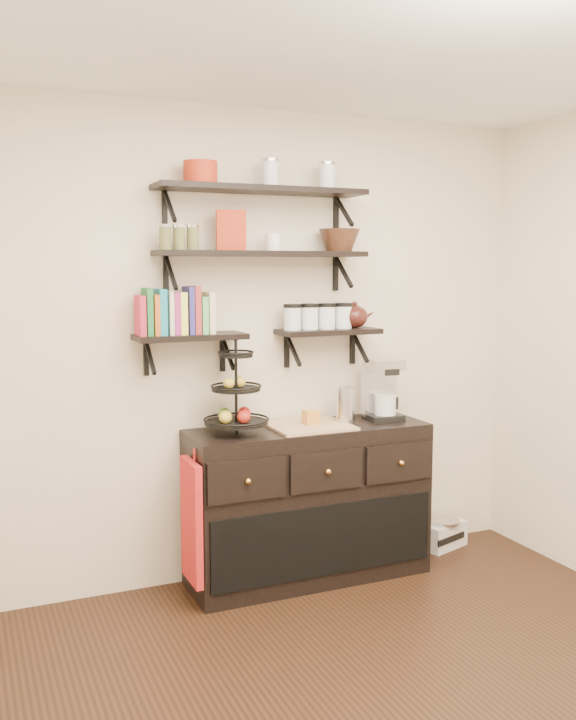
# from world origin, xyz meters

# --- Properties ---
(ceiling) EXTENTS (3.50, 3.50, 0.02)m
(ceiling) POSITION_xyz_m (0.00, 0.00, 2.70)
(ceiling) COLOR white
(ceiling) RESTS_ON back_wall
(back_wall) EXTENTS (3.50, 0.02, 2.70)m
(back_wall) POSITION_xyz_m (0.00, 1.75, 1.35)
(back_wall) COLOR beige
(back_wall) RESTS_ON ground
(shelf_top) EXTENTS (1.20, 0.27, 0.23)m
(shelf_top) POSITION_xyz_m (0.00, 1.62, 2.23)
(shelf_top) COLOR black
(shelf_top) RESTS_ON back_wall
(shelf_mid) EXTENTS (1.20, 0.27, 0.23)m
(shelf_mid) POSITION_xyz_m (0.00, 1.62, 1.88)
(shelf_mid) COLOR black
(shelf_mid) RESTS_ON back_wall
(shelf_low_left) EXTENTS (0.60, 0.25, 0.23)m
(shelf_low_left) POSITION_xyz_m (-0.42, 1.63, 1.43)
(shelf_low_left) COLOR black
(shelf_low_left) RESTS_ON back_wall
(shelf_low_right) EXTENTS (0.60, 0.25, 0.23)m
(shelf_low_right) POSITION_xyz_m (0.42, 1.63, 1.43)
(shelf_low_right) COLOR black
(shelf_low_right) RESTS_ON back_wall
(cookbooks) EXTENTS (0.40, 0.15, 0.26)m
(cookbooks) POSITION_xyz_m (-0.49, 1.63, 1.57)
(cookbooks) COLOR #B4233B
(cookbooks) RESTS_ON shelf_low_left
(glass_canisters) EXTENTS (0.43, 0.10, 0.13)m
(glass_canisters) POSITION_xyz_m (0.36, 1.63, 1.51)
(glass_canisters) COLOR silver
(glass_canisters) RESTS_ON shelf_low_right
(sideboard) EXTENTS (1.40, 0.50, 0.92)m
(sideboard) POSITION_xyz_m (0.24, 1.51, 0.45)
(sideboard) COLOR black
(sideboard) RESTS_ON floor
(fruit_stand) EXTENTS (0.35, 0.35, 0.52)m
(fruit_stand) POSITION_xyz_m (-0.19, 1.52, 1.08)
(fruit_stand) COLOR black
(fruit_stand) RESTS_ON sideboard
(candle) EXTENTS (0.08, 0.08, 0.08)m
(candle) POSITION_xyz_m (0.25, 1.51, 0.96)
(candle) COLOR #BB7D2B
(candle) RESTS_ON sideboard
(coffee_maker) EXTENTS (0.22, 0.21, 0.37)m
(coffee_maker) POSITION_xyz_m (0.74, 1.54, 1.08)
(coffee_maker) COLOR black
(coffee_maker) RESTS_ON sideboard
(thermal_carafe) EXTENTS (0.11, 0.11, 0.22)m
(thermal_carafe) POSITION_xyz_m (0.47, 1.49, 1.01)
(thermal_carafe) COLOR silver
(thermal_carafe) RESTS_ON sideboard
(apron) EXTENTS (0.04, 0.28, 0.66)m
(apron) POSITION_xyz_m (-0.49, 1.41, 0.47)
(apron) COLOR #B21E13
(apron) RESTS_ON sideboard
(radio) EXTENTS (0.34, 0.26, 0.19)m
(radio) POSITION_xyz_m (1.25, 1.60, 0.09)
(radio) COLOR silver
(radio) RESTS_ON floor
(recipe_box) EXTENTS (0.17, 0.09, 0.22)m
(recipe_box) POSITION_xyz_m (-0.18, 1.61, 2.01)
(recipe_box) COLOR #A72913
(recipe_box) RESTS_ON shelf_mid
(walnut_bowl) EXTENTS (0.24, 0.24, 0.13)m
(walnut_bowl) POSITION_xyz_m (0.48, 1.61, 1.96)
(walnut_bowl) COLOR black
(walnut_bowl) RESTS_ON shelf_mid
(ramekins) EXTENTS (0.09, 0.09, 0.10)m
(ramekins) POSITION_xyz_m (0.06, 1.61, 1.95)
(ramekins) COLOR white
(ramekins) RESTS_ON shelf_mid
(teapot) EXTENTS (0.21, 0.16, 0.16)m
(teapot) POSITION_xyz_m (0.60, 1.63, 1.53)
(teapot) COLOR #361410
(teapot) RESTS_ON shelf_low_right
(red_pot) EXTENTS (0.18, 0.18, 0.12)m
(red_pot) POSITION_xyz_m (-0.35, 1.61, 2.31)
(red_pot) COLOR #A72913
(red_pot) RESTS_ON shelf_top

